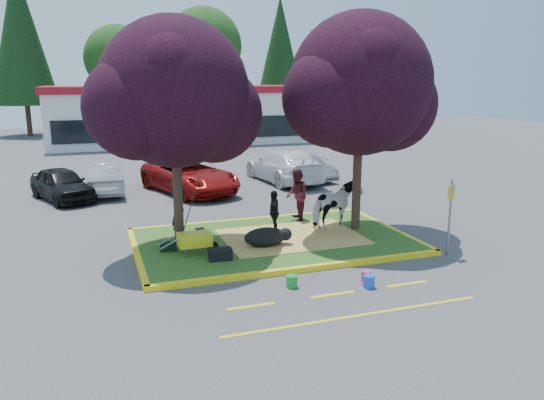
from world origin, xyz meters
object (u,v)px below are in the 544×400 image
object	(u,v)px
car_silver	(104,178)
calf	(265,237)
wheelbarrow	(195,240)
bucket_green	(292,281)
bucket_blue	(369,281)
car_black	(62,184)
sign_post	(450,210)
cow	(336,205)
bucket_pink	(366,276)
handler	(178,214)

from	to	relation	value
car_silver	calf	bearing A→B (deg)	112.45
wheelbarrow	bucket_green	bearing A→B (deg)	-58.03
bucket_blue	car_black	xyz separation A→B (m)	(-7.34, 12.57, 0.53)
sign_post	bucket_green	distance (m)	5.23
wheelbarrow	bucket_blue	bearing A→B (deg)	-44.75
cow	bucket_pink	xyz separation A→B (m)	(-1.18, -4.17, -0.79)
wheelbarrow	car_silver	distance (m)	10.28
cow	car_silver	xyz separation A→B (m)	(-6.91, 8.93, -0.24)
calf	bucket_pink	size ratio (longest dim) A/B	4.66
car_black	wheelbarrow	bearing A→B (deg)	-90.22
bucket_pink	calf	bearing A→B (deg)	117.34
car_silver	sign_post	bearing A→B (deg)	126.35
car_black	calf	bearing A→B (deg)	-79.82
calf	car_black	xyz separation A→B (m)	(-5.85, 9.10, 0.25)
handler	wheelbarrow	distance (m)	1.78
bucket_green	car_black	distance (m)	13.20
wheelbarrow	bucket_pink	distance (m)	4.79
calf	bucket_green	size ratio (longest dim) A/B	4.29
calf	wheelbarrow	size ratio (longest dim) A/B	0.77
calf	car_silver	xyz separation A→B (m)	(-4.13, 9.98, 0.26)
sign_post	car_silver	size ratio (longest dim) A/B	0.53
cow	car_silver	size ratio (longest dim) A/B	0.44
calf	handler	xyz separation A→B (m)	(-2.25, 1.65, 0.49)
handler	bucket_green	xyz separation A→B (m)	(1.98, -4.50, -0.77)
car_silver	car_black	bearing A→B (deg)	27.13
wheelbarrow	car_silver	xyz separation A→B (m)	(-2.05, 10.07, 0.11)
calf	bucket_blue	distance (m)	3.79
handler	car_silver	xyz separation A→B (m)	(-1.88, 8.34, -0.23)
calf	sign_post	world-z (taller)	sign_post
handler	car_black	world-z (taller)	handler
calf	car_silver	distance (m)	10.81
cow	bucket_pink	bearing A→B (deg)	140.17
sign_post	bucket_blue	xyz separation A→B (m)	(-3.28, -1.38, -1.19)
sign_post	bucket_green	xyz separation A→B (m)	(-5.04, -0.75, -1.19)
cow	bucket_green	bearing A→B (deg)	117.86
car_black	car_silver	size ratio (longest dim) A/B	0.95
calf	bucket_green	distance (m)	2.87
bucket_blue	car_silver	distance (m)	14.59
bucket_pink	bucket_blue	world-z (taller)	bucket_blue
cow	handler	world-z (taller)	cow
calf	car_silver	size ratio (longest dim) A/B	0.30
handler	car_black	xyz separation A→B (m)	(-3.60, 7.45, -0.24)
handler	car_silver	world-z (taller)	handler
bucket_pink	sign_post	bearing A→B (deg)	17.88
bucket_blue	car_silver	xyz separation A→B (m)	(-5.62, 13.45, 0.54)
bucket_pink	car_black	xyz separation A→B (m)	(-7.46, 12.22, 0.54)
bucket_blue	bucket_pink	bearing A→B (deg)	71.08
calf	handler	bearing A→B (deg)	158.21
wheelbarrow	bucket_pink	size ratio (longest dim) A/B	6.03
bucket_green	sign_post	bearing A→B (deg)	8.50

